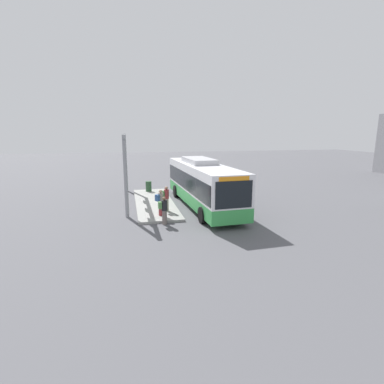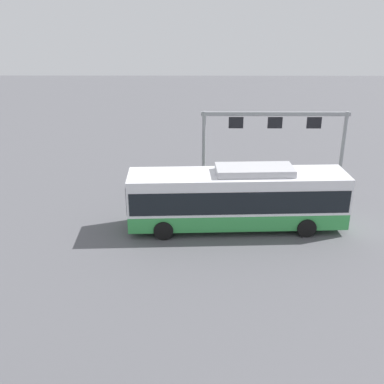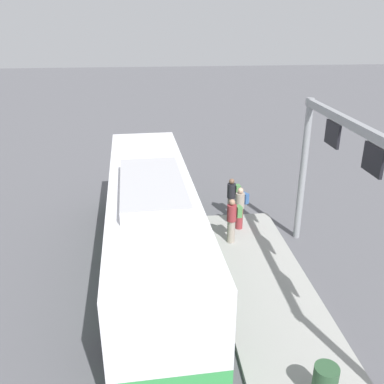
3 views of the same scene
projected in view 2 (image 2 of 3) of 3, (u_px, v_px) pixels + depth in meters
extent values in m
plane|color=#56565B|center=(236.00, 227.00, 24.58)|extent=(120.00, 120.00, 0.00)
cube|color=#9E9E99|center=(256.00, 202.00, 27.66)|extent=(10.00, 2.80, 0.16)
cube|color=green|center=(236.00, 214.00, 24.29)|extent=(11.49, 3.03, 0.85)
cube|color=white|center=(237.00, 191.00, 23.77)|extent=(11.49, 3.03, 1.90)
cube|color=black|center=(237.00, 194.00, 23.85)|extent=(11.27, 3.06, 1.20)
cube|color=black|center=(128.00, 194.00, 23.60)|extent=(0.14, 2.12, 1.50)
cube|color=#B7B7BC|center=(255.00, 170.00, 23.38)|extent=(4.06, 1.93, 0.36)
cube|color=orange|center=(129.00, 179.00, 23.28)|extent=(0.20, 1.75, 0.28)
cylinder|color=black|center=(163.00, 230.00, 23.14)|extent=(1.01, 0.35, 1.00)
cylinder|color=black|center=(164.00, 211.00, 25.36)|extent=(1.01, 0.35, 1.00)
cylinder|color=black|center=(306.00, 228.00, 23.41)|extent=(1.01, 0.35, 1.00)
cylinder|color=black|center=(295.00, 209.00, 25.64)|extent=(1.01, 0.35, 1.00)
cylinder|color=slate|center=(171.00, 197.00, 27.45)|extent=(0.30, 0.30, 0.85)
cylinder|color=black|center=(171.00, 186.00, 27.17)|extent=(0.37, 0.37, 0.60)
sphere|color=brown|center=(171.00, 179.00, 27.02)|extent=(0.22, 0.22, 0.22)
cube|color=#4C8447|center=(171.00, 184.00, 27.40)|extent=(0.29, 0.20, 0.40)
cylinder|color=maroon|center=(194.00, 194.00, 27.43)|extent=(0.39, 0.39, 0.85)
cylinder|color=gray|center=(194.00, 183.00, 27.16)|extent=(0.47, 0.47, 0.60)
sphere|color=tan|center=(194.00, 177.00, 27.01)|extent=(0.22, 0.22, 0.22)
cube|color=#335993|center=(191.00, 181.00, 27.35)|extent=(0.33, 0.31, 0.40)
cylinder|color=gray|center=(211.00, 197.00, 26.96)|extent=(0.32, 0.32, 0.85)
cylinder|color=maroon|center=(211.00, 186.00, 26.69)|extent=(0.39, 0.39, 0.60)
sphere|color=#9E755B|center=(211.00, 180.00, 26.53)|extent=(0.22, 0.22, 0.22)
cube|color=#4C8447|center=(210.00, 184.00, 26.91)|extent=(0.30, 0.22, 0.40)
cylinder|color=gray|center=(342.00, 152.00, 28.55)|extent=(0.24, 0.24, 5.20)
cylinder|color=gray|center=(204.00, 152.00, 28.60)|extent=(0.24, 0.24, 5.20)
cube|color=gray|center=(276.00, 114.00, 27.65)|extent=(9.14, 0.20, 0.24)
cube|color=black|center=(314.00, 123.00, 27.84)|extent=(0.90, 0.08, 0.70)
cube|color=black|center=(275.00, 123.00, 27.86)|extent=(0.90, 0.08, 0.70)
cube|color=black|center=(236.00, 123.00, 27.87)|extent=(0.90, 0.08, 0.70)
cylinder|color=#2D5133|center=(324.00, 193.00, 27.53)|extent=(0.52, 0.52, 0.90)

